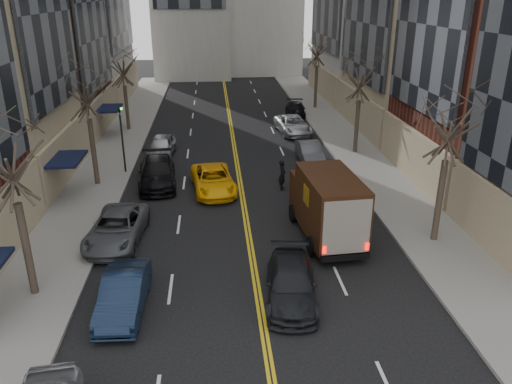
{
  "coord_description": "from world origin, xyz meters",
  "views": [
    {
      "loc": [
        -1.55,
        -9.47,
        11.25
      ],
      "look_at": [
        0.39,
        12.68,
        2.2
      ],
      "focal_mm": 35.0,
      "sensor_mm": 36.0,
      "label": 1
    }
  ],
  "objects_px": {
    "ups_truck": "(327,205)",
    "pedestrian": "(282,175)",
    "taxi": "(213,180)",
    "observer_sedan": "(291,283)"
  },
  "relations": [
    {
      "from": "observer_sedan",
      "to": "pedestrian",
      "type": "height_order",
      "value": "pedestrian"
    },
    {
      "from": "taxi",
      "to": "pedestrian",
      "type": "relative_size",
      "value": 2.76
    },
    {
      "from": "ups_truck",
      "to": "taxi",
      "type": "xyz_separation_m",
      "value": [
        -5.38,
        6.53,
        -0.98
      ]
    },
    {
      "from": "taxi",
      "to": "pedestrian",
      "type": "height_order",
      "value": "pedestrian"
    },
    {
      "from": "taxi",
      "to": "observer_sedan",
      "type": "bearing_deg",
      "value": -83.01
    },
    {
      "from": "taxi",
      "to": "ups_truck",
      "type": "bearing_deg",
      "value": -57.68
    },
    {
      "from": "ups_truck",
      "to": "observer_sedan",
      "type": "xyz_separation_m",
      "value": [
        -2.46,
        -5.05,
        -1.0
      ]
    },
    {
      "from": "ups_truck",
      "to": "pedestrian",
      "type": "height_order",
      "value": "ups_truck"
    },
    {
      "from": "observer_sedan",
      "to": "taxi",
      "type": "distance_m",
      "value": 11.94
    },
    {
      "from": "observer_sedan",
      "to": "taxi",
      "type": "height_order",
      "value": "taxi"
    }
  ]
}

